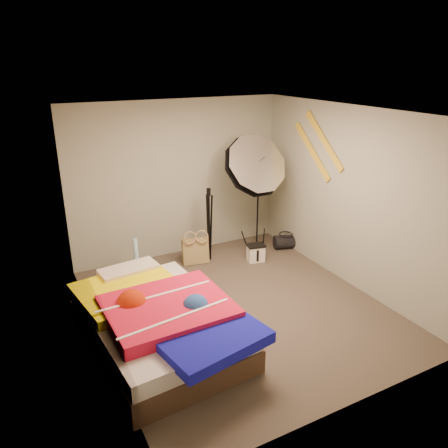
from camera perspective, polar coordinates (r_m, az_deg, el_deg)
floor at (r=5.85m, az=1.89°, el=-10.78°), size 4.00×4.00×0.00m
ceiling at (r=5.01m, az=2.23°, el=14.35°), size 4.00×4.00×0.00m
wall_back at (r=7.03m, az=-6.05°, el=5.77°), size 3.50×0.00×3.50m
wall_front at (r=3.85m, az=17.04°, el=-8.35°), size 3.50×0.00×3.50m
wall_left at (r=4.74m, az=-16.71°, el=-2.60°), size 0.00×4.00×4.00m
wall_right at (r=6.31m, az=16.04°, el=3.30°), size 0.00×4.00×4.00m
tote_bag at (r=6.94m, az=-3.76°, el=-3.52°), size 0.44×0.26×0.43m
wrapping_roll at (r=6.56m, az=-11.36°, el=-4.48°), size 0.10×0.18×0.61m
camera_case at (r=7.04m, az=4.16°, el=-3.85°), size 0.29×0.24×0.26m
duffel_bag at (r=7.56m, az=8.05°, el=-2.30°), size 0.44×0.34×0.24m
wall_stripe_upper at (r=6.57m, az=12.94°, el=10.56°), size 0.02×0.91×0.78m
wall_stripe_lower at (r=6.79m, az=11.44°, el=9.29°), size 0.02×0.91×0.78m
bed at (r=5.06m, az=-8.45°, el=-12.46°), size 1.68×2.34×0.61m
photo_umbrella at (r=6.72m, az=3.85°, el=7.44°), size 1.22×0.93×2.11m
camera_tripod at (r=6.86m, az=-1.99°, el=0.58°), size 0.09×0.09×1.20m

